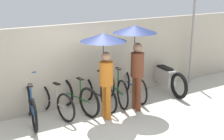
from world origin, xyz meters
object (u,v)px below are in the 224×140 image
object	(u,v)px
parked_bicycle_5	(132,84)
motorcycle	(165,77)
pedestrian_leading	(104,51)
parked_bicycle_4	(116,88)
parked_bicycle_3	(97,93)
parked_bicycle_2	(76,96)
pedestrian_center	(136,43)
parked_bicycle_0	(31,107)
parked_bicycle_1	(53,101)

from	to	relation	value
parked_bicycle_5	motorcycle	distance (m)	1.12
pedestrian_leading	parked_bicycle_4	bearing A→B (deg)	45.83
parked_bicycle_3	parked_bicycle_5	xyz separation A→B (m)	(1.15, 0.05, 0.02)
parked_bicycle_2	parked_bicycle_4	size ratio (longest dim) A/B	1.00
parked_bicycle_2	pedestrian_center	size ratio (longest dim) A/B	0.83
parked_bicycle_4	pedestrian_leading	distance (m)	1.54
pedestrian_leading	motorcycle	world-z (taller)	pedestrian_leading
parked_bicycle_4	parked_bicycle_5	distance (m)	0.58
parked_bicycle_4	parked_bicycle_5	xyz separation A→B (m)	(0.58, 0.05, -0.03)
pedestrian_center	parked_bicycle_0	bearing A→B (deg)	171.61
parked_bicycle_0	parked_bicycle_3	world-z (taller)	parked_bicycle_0
parked_bicycle_3	pedestrian_center	size ratio (longest dim) A/B	0.83
parked_bicycle_2	pedestrian_leading	bearing A→B (deg)	-157.79
pedestrian_leading	pedestrian_center	xyz separation A→B (m)	(0.90, 0.03, 0.09)
parked_bicycle_2	parked_bicycle_4	xyz separation A→B (m)	(1.15, -0.01, 0.01)
parked_bicycle_0	pedestrian_center	bearing A→B (deg)	-92.27
motorcycle	parked_bicycle_3	bearing A→B (deg)	97.86
parked_bicycle_1	parked_bicycle_5	distance (m)	2.30
pedestrian_leading	pedestrian_center	distance (m)	0.90
parked_bicycle_1	pedestrian_center	world-z (taller)	pedestrian_center
parked_bicycle_2	parked_bicycle_3	xyz separation A→B (m)	(0.58, -0.01, -0.03)
parked_bicycle_0	parked_bicycle_2	distance (m)	1.15
pedestrian_leading	parked_bicycle_0	bearing A→B (deg)	163.16
parked_bicycle_5	motorcycle	world-z (taller)	parked_bicycle_5
parked_bicycle_2	parked_bicycle_1	bearing A→B (deg)	74.28
parked_bicycle_1	parked_bicycle_2	distance (m)	0.58
parked_bicycle_5	motorcycle	bearing A→B (deg)	-81.98
pedestrian_center	parked_bicycle_4	bearing A→B (deg)	109.68
parked_bicycle_0	parked_bicycle_5	distance (m)	2.88
pedestrian_center	motorcycle	world-z (taller)	pedestrian_center
parked_bicycle_4	parked_bicycle_3	bearing A→B (deg)	103.54
pedestrian_leading	motorcycle	xyz separation A→B (m)	(2.43, 0.63, -1.17)
parked_bicycle_2	parked_bicycle_5	distance (m)	1.73
parked_bicycle_2	motorcycle	distance (m)	2.85
parked_bicycle_4	motorcycle	distance (m)	1.69
parked_bicycle_4	pedestrian_leading	xyz separation A→B (m)	(-0.73, -0.65, 1.19)
parked_bicycle_1	parked_bicycle_4	xyz separation A→B (m)	(1.73, -0.06, 0.04)
parked_bicycle_2	pedestrian_center	bearing A→B (deg)	-125.91
parked_bicycle_2	parked_bicycle_3	bearing A→B (deg)	-101.33
parked_bicycle_5	parked_bicycle_3	bearing A→B (deg)	104.05
parked_bicycle_0	parked_bicycle_4	size ratio (longest dim) A/B	0.97
parked_bicycle_3	parked_bicycle_5	world-z (taller)	parked_bicycle_5
parked_bicycle_1	parked_bicycle_4	bearing A→B (deg)	-103.76
parked_bicycle_1	parked_bicycle_2	size ratio (longest dim) A/B	0.95
pedestrian_leading	parked_bicycle_5	bearing A→B (deg)	32.52
parked_bicycle_4	parked_bicycle_0	bearing A→B (deg)	104.49
pedestrian_leading	motorcycle	size ratio (longest dim) A/B	0.93
parked_bicycle_0	motorcycle	size ratio (longest dim) A/B	0.79
pedestrian_leading	motorcycle	bearing A→B (deg)	19.00
parked_bicycle_2	motorcycle	world-z (taller)	parked_bicycle_2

